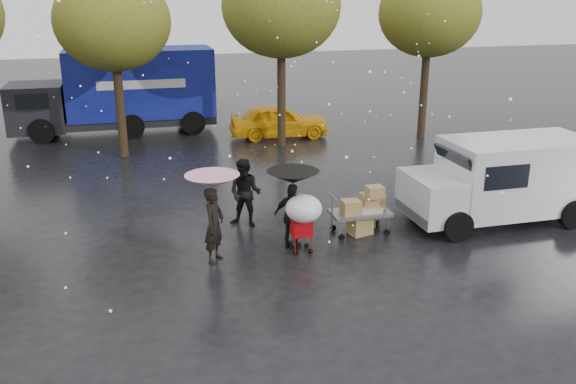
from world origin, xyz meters
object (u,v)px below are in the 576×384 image
object	(u,v)px
vendor_cart	(364,206)
yellow_taxi	(279,121)
white_van	(503,179)
person_pink	(214,225)
person_black	(293,217)
blue_truck	(121,91)
shopping_cart	(303,212)

from	to	relation	value
vendor_cart	yellow_taxi	bearing A→B (deg)	87.40
vendor_cart	white_van	distance (m)	3.89
person_pink	white_van	bearing A→B (deg)	-52.63
vendor_cart	person_black	bearing A→B (deg)	-167.19
blue_truck	vendor_cart	bearing A→B (deg)	-66.53
vendor_cart	blue_truck	distance (m)	14.40
shopping_cart	blue_truck	bearing A→B (deg)	105.48
person_pink	person_black	distance (m)	1.90
vendor_cart	white_van	world-z (taller)	white_van
person_black	blue_truck	world-z (taller)	blue_truck
person_pink	person_black	size ratio (longest dim) A/B	1.08
shopping_cart	yellow_taxi	bearing A→B (deg)	78.59
yellow_taxi	vendor_cart	bearing A→B (deg)	-178.15
person_pink	yellow_taxi	distance (m)	12.09
person_black	shopping_cart	distance (m)	0.51
vendor_cart	blue_truck	xyz separation A→B (m)	(-5.72, 13.18, 1.03)
person_black	blue_truck	distance (m)	14.17
person_black	white_van	xyz separation A→B (m)	(5.83, 0.35, 0.36)
shopping_cart	white_van	bearing A→B (deg)	7.66
person_black	blue_truck	bearing A→B (deg)	-35.21
person_pink	shopping_cart	bearing A→B (deg)	-62.55
person_black	vendor_cart	distance (m)	2.02
blue_truck	yellow_taxi	distance (m)	6.80
person_pink	white_van	xyz separation A→B (m)	(7.72, 0.56, 0.29)
vendor_cart	yellow_taxi	xyz separation A→B (m)	(0.48, 10.62, -0.04)
person_black	shopping_cart	size ratio (longest dim) A/B	1.10
person_pink	vendor_cart	bearing A→B (deg)	-47.12
vendor_cart	white_van	xyz separation A→B (m)	(3.86, -0.10, 0.43)
person_pink	yellow_taxi	size ratio (longest dim) A/B	0.43
person_pink	yellow_taxi	world-z (taller)	person_pink
person_black	vendor_cart	bearing A→B (deg)	-127.81
person_pink	vendor_cart	size ratio (longest dim) A/B	1.14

